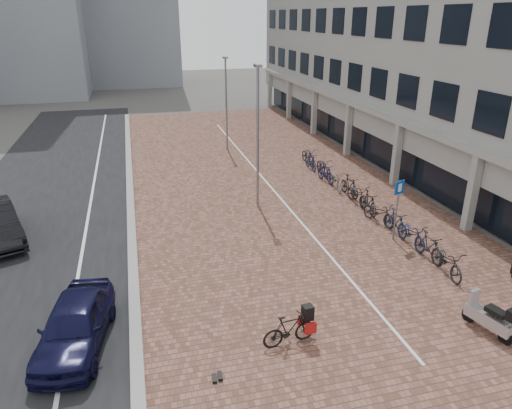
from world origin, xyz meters
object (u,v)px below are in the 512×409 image
object	(u,v)px
parking_sign	(398,201)
hero_bike	(289,329)
car_navy	(75,325)
scooter_front	(490,316)

from	to	relation	value
parking_sign	hero_bike	bearing A→B (deg)	-162.77
hero_bike	parking_sign	xyz separation A→B (m)	(6.21, 5.12, 1.25)
car_navy	parking_sign	bearing A→B (deg)	26.69
car_navy	scooter_front	size ratio (longest dim) A/B	2.40
car_navy	hero_bike	world-z (taller)	car_navy
hero_bike	scooter_front	xyz separation A→B (m)	(5.71, -0.99, 0.08)
car_navy	scooter_front	bearing A→B (deg)	-2.44
hero_bike	scooter_front	size ratio (longest dim) A/B	0.97
scooter_front	car_navy	bearing A→B (deg)	153.33
scooter_front	parking_sign	distance (m)	6.24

